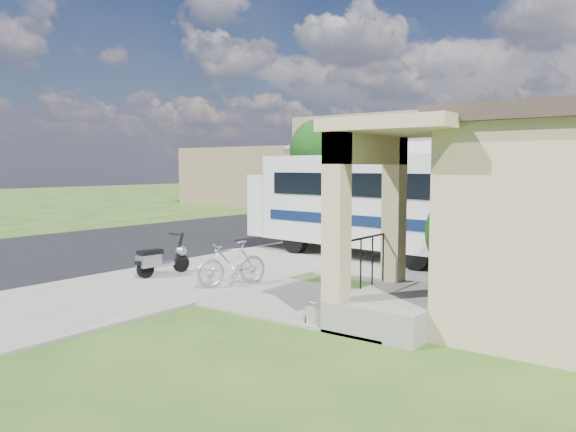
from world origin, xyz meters
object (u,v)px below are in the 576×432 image
Objects in this scene: garden_hose at (361,300)px; shrub at (479,229)px; pickup_truck at (319,207)px; scooter at (160,260)px; motorhome at (369,200)px; van at (381,198)px; bicycle at (232,266)px.

shrub is at bearing 53.81° from garden_hose.
pickup_truck is at bearing 126.46° from garden_hose.
scooter is 3.87× the size of garden_hose.
shrub is at bearing -29.77° from motorhome.
motorhome reaches higher than van.
van reaches higher than garden_hose.
scooter reaches higher than bicycle.
pickup_truck reaches higher than garden_hose.
pickup_truck is 16.22m from garden_hose.
scooter is at bearing -158.20° from shrub.
scooter is 0.28× the size of pickup_truck.
motorhome is 5.25× the size of scooter.
motorhome is at bearing 117.38° from garden_hose.
motorhome reaches higher than bicycle.
van is at bearing 107.93° from scooter.
shrub reaches higher than pickup_truck.
shrub is (4.20, -3.00, -0.30)m from motorhome.
scooter is (-6.72, -2.69, -0.94)m from shrub.
pickup_truck is at bearing 137.20° from motorhome.
scooter is 2.19m from bicycle.
van is at bearing 121.91° from motorhome.
garden_hose is at bearing -69.72° from van.
garden_hose is (5.17, 0.57, -0.36)m from scooter.
scooter is at bearing 116.27° from pickup_truck.
van is (-11.56, 18.03, -0.54)m from shrub.
shrub is at bearing 143.78° from pickup_truck.
motorhome is 10.60m from pickup_truck.
van reaches higher than pickup_truck.
van is at bearing -78.83° from pickup_truck.
pickup_truck is at bearing 112.93° from scooter.
motorhome is 2.90× the size of shrub.
shrub is 0.46× the size of van.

